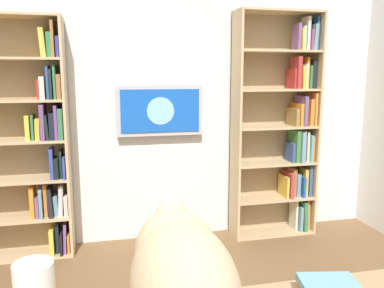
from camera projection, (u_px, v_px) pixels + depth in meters
The scene contains 5 objects.
wall_back at pixel (152, 96), 3.62m from camera, with size 4.52×0.06×2.70m, color silver.
bookshelf_left at pixel (284, 128), 3.78m from camera, with size 0.81×0.28×2.12m.
bookshelf_right at pixel (30, 143), 3.29m from camera, with size 0.81×0.28×2.01m.
wall_mounted_tv at pixel (160, 111), 3.57m from camera, with size 0.78×0.07×0.46m.
cat at pixel (181, 274), 1.17m from camera, with size 0.32×0.70×0.37m.
Camera 1 is at (0.45, 1.40, 1.55)m, focal length 36.91 mm.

